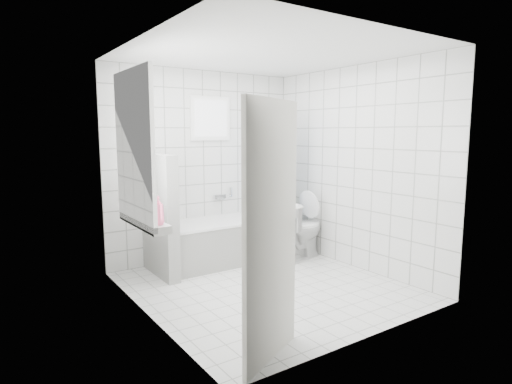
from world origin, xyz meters
TOP-DOWN VIEW (x-y plane):
  - ground at (0.00, 0.00)m, footprint 3.00×3.00m
  - ceiling at (0.00, 0.00)m, footprint 3.00×3.00m
  - wall_back at (0.00, 1.50)m, footprint 2.80×0.02m
  - wall_front at (0.00, -1.50)m, footprint 2.80×0.02m
  - wall_left at (-1.40, 0.00)m, footprint 0.02×3.00m
  - wall_right at (1.40, 0.00)m, footprint 0.02×3.00m
  - window_left at (-1.35, 0.30)m, footprint 0.01×0.90m
  - window_back at (0.10, 1.46)m, footprint 0.50×0.01m
  - window_sill at (-1.31, 0.30)m, footprint 0.18×1.02m
  - door at (-0.89, -1.30)m, footprint 0.73×0.39m
  - bathtub at (0.12, 1.12)m, footprint 1.78×0.77m
  - partition_wall at (-0.84, 1.07)m, footprint 0.15×0.85m
  - tiled_ledge at (1.25, 1.38)m, footprint 0.40×0.24m
  - toilet at (1.03, 0.65)m, footprint 0.90×0.65m
  - curtain_rod at (0.95, 1.10)m, footprint 0.02×0.80m
  - shower_curtain at (0.95, 0.97)m, footprint 0.14×0.48m
  - tub_faucet at (0.22, 1.46)m, footprint 0.18×0.06m
  - sill_bottles at (-1.30, 0.13)m, footprint 0.10×0.76m
  - ledge_bottles at (1.29, 1.34)m, footprint 0.20×0.18m

SIDE VIEW (x-z plane):
  - ground at x=0.00m, z-range 0.00..0.00m
  - tiled_ledge at x=1.25m, z-range 0.00..0.55m
  - bathtub at x=0.12m, z-range 0.00..0.58m
  - toilet at x=1.03m, z-range 0.00..0.83m
  - ledge_bottles at x=1.29m, z-range 0.54..0.81m
  - partition_wall at x=-0.84m, z-range 0.00..1.50m
  - tub_faucet at x=0.22m, z-range 0.82..0.88m
  - window_sill at x=-1.31m, z-range 0.82..0.90m
  - door at x=-0.89m, z-range 0.00..2.00m
  - sill_bottles at x=-1.30m, z-range 0.88..1.15m
  - shower_curtain at x=0.95m, z-range 0.21..1.99m
  - wall_back at x=0.00m, z-range 0.00..2.60m
  - wall_front at x=0.00m, z-range 0.00..2.60m
  - wall_left at x=-1.40m, z-range 0.00..2.60m
  - wall_right at x=1.40m, z-range 0.00..2.60m
  - window_left at x=-1.35m, z-range 0.90..2.30m
  - window_back at x=0.10m, z-range 1.70..2.20m
  - curtain_rod at x=0.95m, z-range 1.99..2.01m
  - ceiling at x=0.00m, z-range 2.60..2.60m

